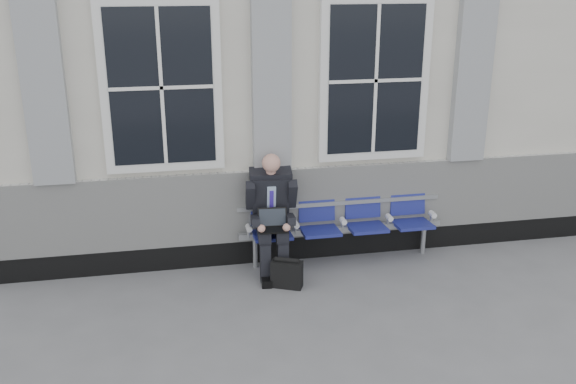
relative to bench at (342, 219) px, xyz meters
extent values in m
plane|color=slate|center=(0.04, -1.32, -0.55)|extent=(70.00, 70.00, 0.00)
cube|color=silver|center=(0.04, 2.18, 1.55)|extent=(14.00, 4.00, 4.20)
cube|color=black|center=(0.04, 0.15, -0.40)|extent=(14.00, 0.10, 0.30)
cube|color=silver|center=(0.04, 0.14, 0.20)|extent=(14.00, 0.08, 0.90)
cube|color=#96989B|center=(-3.36, 0.12, 1.85)|extent=(0.45, 0.14, 2.40)
cube|color=#96989B|center=(-0.86, 0.12, 1.85)|extent=(0.45, 0.14, 2.40)
cube|color=#96989B|center=(1.64, 0.12, 1.85)|extent=(0.45, 0.14, 2.40)
cube|color=white|center=(-2.11, 0.14, 1.70)|extent=(1.35, 0.10, 1.95)
cube|color=black|center=(-2.11, 0.09, 1.70)|extent=(1.15, 0.02, 1.75)
cube|color=white|center=(0.39, 0.14, 1.70)|extent=(1.35, 0.10, 1.95)
cube|color=black|center=(0.39, 0.09, 1.70)|extent=(1.15, 0.02, 1.75)
cube|color=#9EA0A3|center=(0.00, -0.02, -0.13)|extent=(2.60, 0.07, 0.07)
cube|color=#9EA0A3|center=(0.00, 0.10, 0.18)|extent=(2.60, 0.05, 0.05)
cylinder|color=#9EA0A3|center=(-1.10, -0.02, -0.36)|extent=(0.06, 0.06, 0.39)
cylinder|color=#9EA0A3|center=(1.10, -0.02, -0.36)|extent=(0.06, 0.06, 0.39)
cube|color=navy|center=(-0.90, -0.10, -0.10)|extent=(0.46, 0.42, 0.07)
cube|color=navy|center=(-0.90, 0.11, 0.16)|extent=(0.46, 0.10, 0.40)
cube|color=navy|center=(-0.30, -0.10, -0.10)|extent=(0.46, 0.42, 0.07)
cube|color=navy|center=(-0.30, 0.11, 0.16)|extent=(0.46, 0.10, 0.40)
cube|color=navy|center=(0.30, -0.10, -0.10)|extent=(0.46, 0.42, 0.07)
cube|color=navy|center=(0.30, 0.11, 0.16)|extent=(0.46, 0.10, 0.40)
cube|color=navy|center=(0.90, -0.10, -0.10)|extent=(0.46, 0.42, 0.07)
cube|color=navy|center=(0.90, 0.11, 0.16)|extent=(0.46, 0.10, 0.40)
cylinder|color=white|center=(-1.18, -0.07, 0.00)|extent=(0.07, 0.12, 0.07)
cylinder|color=white|center=(-0.60, -0.07, 0.00)|extent=(0.07, 0.12, 0.07)
cylinder|color=white|center=(0.00, -0.07, 0.00)|extent=(0.07, 0.12, 0.07)
cylinder|color=white|center=(0.60, -0.07, 0.00)|extent=(0.07, 0.12, 0.07)
cylinder|color=white|center=(1.18, -0.07, 0.00)|extent=(0.07, 0.12, 0.07)
cube|color=black|center=(-1.04, -0.49, -0.50)|extent=(0.14, 0.28, 0.09)
cube|color=black|center=(-0.83, -0.51, -0.50)|extent=(0.14, 0.28, 0.09)
cube|color=black|center=(-1.04, -0.43, -0.31)|extent=(0.14, 0.14, 0.47)
cube|color=black|center=(-0.83, -0.45, -0.31)|extent=(0.14, 0.14, 0.47)
cube|color=black|center=(-1.02, -0.20, -0.01)|extent=(0.18, 0.48, 0.15)
cube|color=black|center=(-0.81, -0.22, -0.01)|extent=(0.18, 0.48, 0.15)
cube|color=black|center=(-0.90, 0.00, 0.33)|extent=(0.46, 0.39, 0.66)
cube|color=#B0C9E7|center=(-0.91, -0.13, 0.35)|extent=(0.11, 0.11, 0.37)
cube|color=#3D25B0|center=(-0.91, -0.14, 0.33)|extent=(0.05, 0.08, 0.31)
cube|color=black|center=(-0.90, -0.03, 0.65)|extent=(0.52, 0.28, 0.15)
cylinder|color=#DE9F8A|center=(-0.90, -0.09, 0.72)|extent=(0.11, 0.11, 0.10)
sphere|color=#DE9F8A|center=(-0.91, -0.15, 0.82)|extent=(0.22, 0.22, 0.22)
cube|color=black|center=(-1.16, -0.09, 0.42)|extent=(0.13, 0.30, 0.39)
cube|color=black|center=(-0.66, -0.13, 0.42)|extent=(0.13, 0.30, 0.39)
cube|color=black|center=(-1.13, -0.28, 0.17)|extent=(0.12, 0.33, 0.15)
cube|color=black|center=(-0.71, -0.31, 0.17)|extent=(0.12, 0.33, 0.15)
sphere|color=#DE9F8A|center=(-1.08, -0.43, 0.13)|extent=(0.09, 0.09, 0.09)
sphere|color=#DE9F8A|center=(-0.79, -0.45, 0.13)|extent=(0.09, 0.09, 0.09)
cube|color=black|center=(-0.93, -0.35, 0.07)|extent=(0.36, 0.27, 0.02)
cube|color=black|center=(-0.92, -0.24, 0.18)|extent=(0.35, 0.12, 0.22)
cube|color=black|center=(-0.92, -0.24, 0.18)|extent=(0.32, 0.10, 0.19)
cube|color=black|center=(-0.82, -0.61, -0.39)|extent=(0.39, 0.29, 0.32)
cylinder|color=black|center=(-0.82, -0.61, -0.21)|extent=(0.28, 0.17, 0.06)
camera|label=1|loc=(-2.09, -7.18, 2.94)|focal=40.00mm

